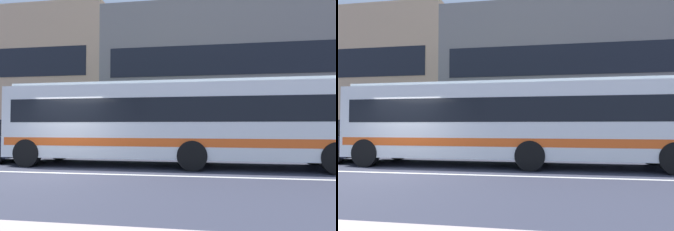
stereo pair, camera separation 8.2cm
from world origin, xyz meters
TOP-DOWN VIEW (x-y plane):
  - ground_plane at (0.00, 0.00)m, footprint 160.00×160.00m
  - lane_centre_line at (0.00, 0.00)m, footprint 60.00×0.16m
  - hedge_row_far at (-0.84, 5.67)m, footprint 12.44×1.10m
  - apartment_block_right at (7.47, 14.80)m, footprint 20.16×9.11m
  - transit_bus at (3.58, 2.19)m, footprint 12.44×2.69m

SIDE VIEW (x-z plane):
  - ground_plane at x=0.00m, z-range 0.00..0.00m
  - lane_centre_line at x=0.00m, z-range 0.00..0.01m
  - hedge_row_far at x=-0.84m, z-range 0.00..1.18m
  - transit_bus at x=3.58m, z-range 0.16..3.22m
  - apartment_block_right at x=7.47m, z-range 0.00..9.82m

